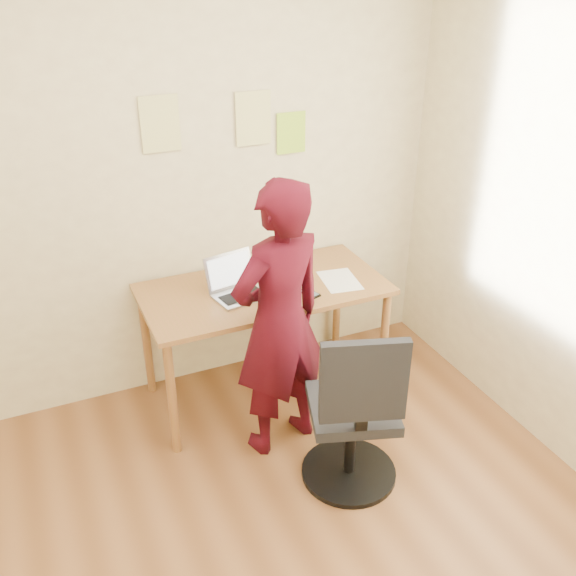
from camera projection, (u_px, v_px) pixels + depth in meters
name	position (u px, v px, depth m)	size (l,w,h in m)	color
room	(275.00, 332.00, 2.10)	(3.58, 3.58, 2.78)	brown
desk	(264.00, 300.00, 3.72)	(1.40, 0.70, 0.74)	brown
laptop	(237.00, 286.00, 3.59)	(0.34, 0.32, 0.21)	#B3B3BA
paper_sheet	(340.00, 280.00, 3.76)	(0.20, 0.29, 0.00)	white
phone	(310.00, 293.00, 3.61)	(0.10, 0.14, 0.01)	black
wall_note_left	(160.00, 124.00, 3.40)	(0.21, 0.00, 0.30)	#DCD883
wall_note_mid	(253.00, 118.00, 3.60)	(0.21, 0.00, 0.30)	#DCD883
wall_note_right	(291.00, 133.00, 3.73)	(0.18, 0.00, 0.24)	#A3DC31
office_chair	(354.00, 421.00, 3.15)	(0.53, 0.54, 0.96)	black
person	(279.00, 322.00, 3.28)	(0.56, 0.37, 1.54)	#3D0812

